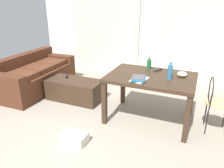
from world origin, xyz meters
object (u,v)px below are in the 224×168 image
object	(u,v)px
tv_remote_on_table	(158,70)
shoebox	(74,138)
couch	(35,76)
book_stack	(139,78)
coffee_table	(75,90)
tv_remote_primary	(67,76)
bottle_near	(149,64)
craft_table	(151,82)
bottle_far	(170,72)
wire_chair	(215,98)
bowl	(182,74)

from	to	relation	value
tv_remote_on_table	shoebox	size ratio (longest dim) A/B	0.49
couch	tv_remote_on_table	bearing A→B (deg)	0.71
book_stack	couch	bearing A→B (deg)	168.01
coffee_table	tv_remote_primary	bearing A→B (deg)	155.48
bottle_near	tv_remote_on_table	distance (m)	0.18
book_stack	shoebox	size ratio (longest dim) A/B	0.87
couch	tv_remote_on_table	world-z (taller)	tv_remote_on_table
couch	craft_table	bearing A→B (deg)	-5.77
bottle_far	book_stack	world-z (taller)	bottle_far
tv_remote_on_table	coffee_table	bearing A→B (deg)	-149.56
craft_table	tv_remote_on_table	distance (m)	0.31
couch	wire_chair	world-z (taller)	wire_chair
book_stack	bowl	bearing A→B (deg)	36.34
wire_chair	bottle_far	size ratio (longest dim) A/B	3.26
couch	bottle_far	bearing A→B (deg)	-6.15
wire_chair	book_stack	world-z (taller)	wire_chair
coffee_table	shoebox	size ratio (longest dim) A/B	2.85
wire_chair	bottle_near	distance (m)	1.12
wire_chair	bowl	xyz separation A→B (m)	(-0.49, 0.11, 0.26)
bottle_near	tv_remote_primary	distance (m)	1.66
wire_chair	bottle_near	size ratio (longest dim) A/B	4.23
bottle_far	book_stack	size ratio (longest dim) A/B	0.80
wire_chair	book_stack	distance (m)	1.11
bottle_far	bottle_near	bearing A→B (deg)	136.98
bowl	tv_remote_on_table	size ratio (longest dim) A/B	0.82
coffee_table	wire_chair	world-z (taller)	wire_chair
wire_chair	bottle_near	world-z (taller)	bottle_near
bowl	tv_remote_primary	xyz separation A→B (m)	(-2.16, 0.12, -0.37)
bottle_near	craft_table	bearing A→B (deg)	-69.28
couch	bottle_near	world-z (taller)	bottle_near
craft_table	tv_remote_on_table	xyz separation A→B (m)	(0.03, 0.29, 0.11)
tv_remote_on_table	book_stack	bearing A→B (deg)	-80.49
coffee_table	bottle_far	bearing A→B (deg)	-6.61
book_stack	tv_remote_on_table	size ratio (longest dim) A/B	1.79
couch	wire_chair	size ratio (longest dim) A/B	2.14
wire_chair	bottle_far	world-z (taller)	bottle_far
bottle_far	tv_remote_on_table	xyz separation A→B (m)	(-0.24, 0.33, -0.10)
craft_table	bowl	distance (m)	0.47
tv_remote_primary	coffee_table	bearing A→B (deg)	-54.81
bottle_near	bottle_far	size ratio (longest dim) A/B	0.77
coffee_table	bowl	world-z (taller)	bowl
book_stack	tv_remote_primary	xyz separation A→B (m)	(-1.61, 0.52, -0.36)
wire_chair	shoebox	bearing A→B (deg)	-148.25
shoebox	bowl	bearing A→B (deg)	43.95
couch	tv_remote_on_table	size ratio (longest dim) A/B	9.93
coffee_table	book_stack	xyz separation A→B (m)	(1.37, -0.41, 0.57)
wire_chair	craft_table	bearing A→B (deg)	-177.81
couch	coffee_table	world-z (taller)	couch
couch	coffee_table	bearing A→B (deg)	-5.36
shoebox	couch	bearing A→B (deg)	144.10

